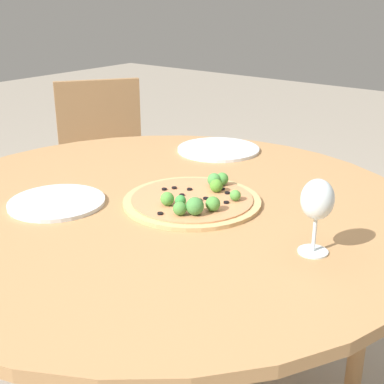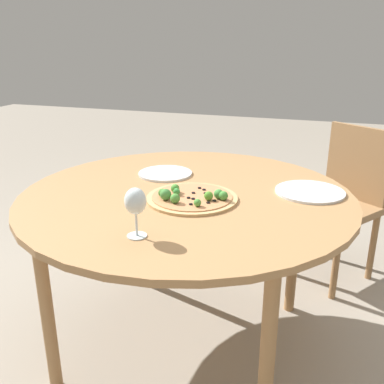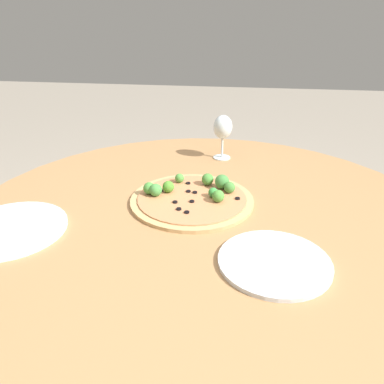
# 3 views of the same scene
# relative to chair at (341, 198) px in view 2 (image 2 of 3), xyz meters

# --- Properties ---
(ground_plane) EXTENTS (12.00, 12.00, 0.00)m
(ground_plane) POSITION_rel_chair_xyz_m (0.88, -0.61, -0.47)
(ground_plane) COLOR gray
(dining_table) EXTENTS (1.33, 1.33, 0.73)m
(dining_table) POSITION_rel_chair_xyz_m (0.88, -0.61, 0.20)
(dining_table) COLOR #A87A4C
(dining_table) RESTS_ON ground_plane
(chair) EXTENTS (0.56, 0.56, 0.86)m
(chair) POSITION_rel_chair_xyz_m (0.00, 0.00, 0.00)
(chair) COLOR #997047
(chair) RESTS_ON ground_plane
(pizza) EXTENTS (0.35, 0.35, 0.06)m
(pizza) POSITION_rel_chair_xyz_m (0.95, -0.57, 0.27)
(pizza) COLOR tan
(pizza) RESTS_ON dining_table
(wine_glass) EXTENTS (0.07, 0.07, 0.16)m
(wine_glass) POSITION_rel_chair_xyz_m (1.31, -0.63, 0.37)
(wine_glass) COLOR silver
(wine_glass) RESTS_ON dining_table
(plate_near) EXTENTS (0.27, 0.27, 0.01)m
(plate_near) POSITION_rel_chair_xyz_m (0.73, -0.15, 0.27)
(plate_near) COLOR silver
(plate_near) RESTS_ON dining_table
(plate_far) EXTENTS (0.24, 0.24, 0.01)m
(plate_far) POSITION_rel_chair_xyz_m (0.68, -0.79, 0.27)
(plate_far) COLOR silver
(plate_far) RESTS_ON dining_table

